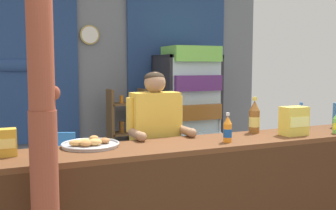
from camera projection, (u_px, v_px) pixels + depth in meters
name	position (u px, v px, depth m)	size (l,w,h in m)	color
back_wall_curtained	(104.00, 77.00, 5.31)	(4.78, 0.22, 2.80)	slate
stall_counter	(203.00, 192.00, 3.07)	(3.65, 0.55, 1.00)	brown
timber_post	(43.00, 120.00, 2.21)	(0.18, 0.16, 2.71)	brown
drink_fridge	(188.00, 109.00, 5.29)	(0.78, 0.68, 1.86)	#232328
bottle_shelf_rack	(127.00, 136.00, 5.18)	(0.48, 0.28, 1.30)	brown
plastic_lawn_chair	(54.00, 167.00, 4.30)	(0.58, 0.58, 0.86)	#3884D6
shopkeeper	(155.00, 136.00, 3.48)	(0.53, 0.42, 1.55)	#28282D
soda_bottle_iced_tea	(254.00, 118.00, 3.55)	(0.10, 0.10, 0.33)	brown
soda_bottle_orange_soda	(228.00, 130.00, 3.11)	(0.07, 0.07, 0.24)	orange
soda_bottle_water	(301.00, 117.00, 3.80)	(0.07, 0.07, 0.26)	silver
snack_box_instant_noodle	(294.00, 121.00, 3.43)	(0.22, 0.15, 0.25)	#EAD14C
snack_box_choco_powder	(1.00, 143.00, 2.62)	(0.20, 0.11, 0.19)	gold
pastry_tray	(90.00, 144.00, 2.95)	(0.44, 0.44, 0.07)	#BCBCC1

